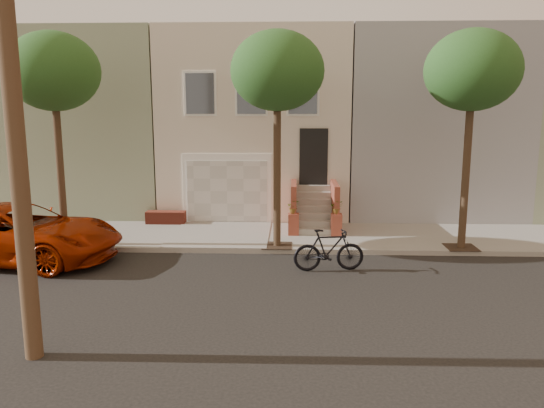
{
  "coord_description": "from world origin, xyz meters",
  "views": [
    {
      "loc": [
        1.45,
        -11.56,
        4.24
      ],
      "look_at": [
        0.88,
        3.0,
        1.59
      ],
      "focal_mm": 34.86,
      "sensor_mm": 36.0,
      "label": 1
    }
  ],
  "objects": [
    {
      "name": "ground",
      "position": [
        0.0,
        0.0,
        0.0
      ],
      "size": [
        90.0,
        90.0,
        0.0
      ],
      "primitive_type": "plane",
      "color": "black",
      "rests_on": "ground"
    },
    {
      "name": "sidewalk",
      "position": [
        0.0,
        5.35,
        0.07
      ],
      "size": [
        40.0,
        3.7,
        0.15
      ],
      "primitive_type": "cube",
      "color": "gray",
      "rests_on": "ground"
    },
    {
      "name": "house_row",
      "position": [
        0.0,
        11.19,
        3.64
      ],
      "size": [
        33.1,
        11.7,
        7.0
      ],
      "color": "beige",
      "rests_on": "sidewalk"
    },
    {
      "name": "tree_left",
      "position": [
        -5.5,
        3.9,
        5.26
      ],
      "size": [
        2.7,
        2.57,
        6.3
      ],
      "color": "#2D2116",
      "rests_on": "sidewalk"
    },
    {
      "name": "tree_mid",
      "position": [
        1.0,
        3.9,
        5.26
      ],
      "size": [
        2.7,
        2.57,
        6.3
      ],
      "color": "#2D2116",
      "rests_on": "sidewalk"
    },
    {
      "name": "tree_right",
      "position": [
        6.5,
        3.9,
        5.26
      ],
      "size": [
        2.7,
        2.57,
        6.3
      ],
      "color": "#2D2116",
      "rests_on": "sidewalk"
    },
    {
      "name": "pickup_truck",
      "position": [
        -6.24,
        2.5,
        0.8
      ],
      "size": [
        6.08,
        3.37,
        1.61
      ],
      "primitive_type": "imported",
      "rotation": [
        0.0,
        0.0,
        1.45
      ],
      "color": "#8D1C00",
      "rests_on": "ground"
    },
    {
      "name": "motorcycle",
      "position": [
        2.43,
        1.95,
        0.56
      ],
      "size": [
        1.93,
        0.79,
        1.13
      ],
      "primitive_type": "imported",
      "rotation": [
        0.0,
        0.0,
        1.71
      ],
      "color": "black",
      "rests_on": "ground"
    }
  ]
}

